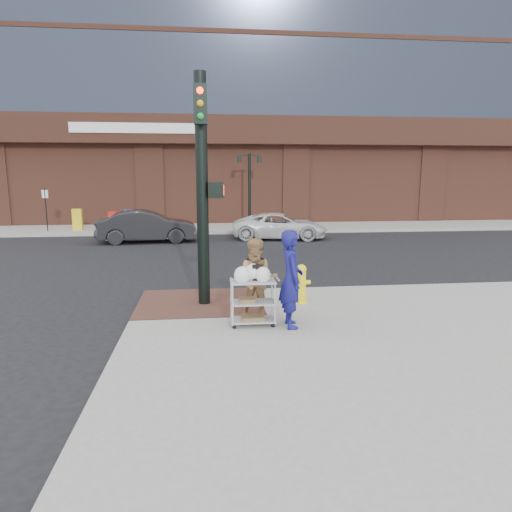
{
  "coord_description": "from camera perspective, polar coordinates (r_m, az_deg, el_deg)",
  "views": [
    {
      "loc": [
        -0.44,
        -9.26,
        3.04
      ],
      "look_at": [
        0.66,
        0.63,
        1.25
      ],
      "focal_mm": 32.0,
      "sensor_mm": 36.0,
      "label": 1
    }
  ],
  "objects": [
    {
      "name": "ground",
      "position": [
        9.75,
        -3.48,
        -7.98
      ],
      "size": [
        220.0,
        220.0,
        0.0
      ],
      "primitive_type": "plane",
      "color": "black",
      "rests_on": "ground"
    },
    {
      "name": "lamp_post",
      "position": [
        25.38,
        -0.82,
        9.25
      ],
      "size": [
        1.32,
        0.22,
        4.0
      ],
      "color": "black",
      "rests_on": "sidewalk_far"
    },
    {
      "name": "sedan_dark",
      "position": [
        21.13,
        -13.44,
        3.63
      ],
      "size": [
        4.5,
        1.86,
        1.45
      ],
      "primitive_type": "imported",
      "rotation": [
        0.0,
        0.0,
        1.65
      ],
      "color": "black",
      "rests_on": "ground"
    },
    {
      "name": "pedestrian_tan",
      "position": [
        8.96,
        0.2,
        -3.08
      ],
      "size": [
        0.92,
        0.78,
        1.67
      ],
      "primitive_type": "imported",
      "rotation": [
        0.0,
        0.0,
        -0.2
      ],
      "color": "#9F764B",
      "rests_on": "sidewalk_near"
    },
    {
      "name": "minivan_white",
      "position": [
        21.67,
        3.0,
        3.76
      ],
      "size": [
        4.68,
        2.67,
        1.23
      ],
      "primitive_type": "imported",
      "rotation": [
        0.0,
        0.0,
        1.42
      ],
      "color": "silver",
      "rests_on": "ground"
    },
    {
      "name": "newsbox_red",
      "position": [
        25.23,
        -17.37,
        4.26
      ],
      "size": [
        0.51,
        0.49,
        0.97
      ],
      "primitive_type": "cube",
      "rotation": [
        0.0,
        0.0,
        -0.36
      ],
      "color": "#AF1E14",
      "rests_on": "sidewalk_far"
    },
    {
      "name": "brick_curb_ramp",
      "position": [
        10.56,
        -7.0,
        -5.73
      ],
      "size": [
        2.8,
        2.4,
        0.01
      ],
      "primitive_type": "cube",
      "color": "#512E26",
      "rests_on": "sidewalk_near"
    },
    {
      "name": "fire_hydrant",
      "position": [
        10.42,
        5.67,
        -3.39
      ],
      "size": [
        0.42,
        0.29,
        0.89
      ],
      "color": "yellow",
      "rests_on": "sidewalk_near"
    },
    {
      "name": "utility_cart",
      "position": [
        8.8,
        -0.41,
        -5.27
      ],
      "size": [
        0.86,
        0.49,
        1.19
      ],
      "color": "#A3A3A8",
      "rests_on": "sidewalk_near"
    },
    {
      "name": "parking_sign",
      "position": [
        25.63,
        -24.76,
        5.26
      ],
      "size": [
        0.05,
        0.05,
        2.2
      ],
      "primitive_type": "cylinder",
      "color": "black",
      "rests_on": "sidewalk_far"
    },
    {
      "name": "woman_blue",
      "position": [
        8.66,
        4.42,
        -2.88
      ],
      "size": [
        0.46,
        0.69,
        1.87
      ],
      "primitive_type": "imported",
      "rotation": [
        0.0,
        0.0,
        1.59
      ],
      "color": "navy",
      "rests_on": "sidewalk_near"
    },
    {
      "name": "bank_building",
      "position": [
        42.12,
        1.46,
        25.49
      ],
      "size": [
        42.0,
        26.0,
        28.0
      ],
      "primitive_type": "cube",
      "color": "brown",
      "rests_on": "sidewalk_far"
    },
    {
      "name": "newsbox_blue",
      "position": [
        24.8,
        -15.41,
        4.39
      ],
      "size": [
        0.57,
        0.55,
        1.07
      ],
      "primitive_type": "cube",
      "rotation": [
        0.0,
        0.0,
        -0.4
      ],
      "color": "#1A4AAD",
      "rests_on": "sidewalk_far"
    },
    {
      "name": "traffic_signal_pole",
      "position": [
        10.03,
        -6.63,
        8.94
      ],
      "size": [
        0.61,
        0.51,
        5.0
      ],
      "color": "black",
      "rests_on": "sidewalk_near"
    },
    {
      "name": "newsbox_yellow",
      "position": [
        25.71,
        -21.42,
        4.28
      ],
      "size": [
        0.5,
        0.46,
        1.11
      ],
      "primitive_type": "cube",
      "rotation": [
        0.0,
        0.0,
        0.09
      ],
      "color": "yellow",
      "rests_on": "sidewalk_far"
    },
    {
      "name": "sidewalk_far",
      "position": [
        43.34,
        11.12,
        6.09
      ],
      "size": [
        65.0,
        36.0,
        0.15
      ],
      "primitive_type": "cube",
      "color": "gray",
      "rests_on": "ground"
    }
  ]
}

